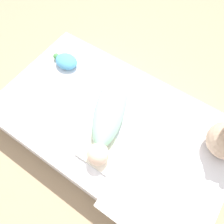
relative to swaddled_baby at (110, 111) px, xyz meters
name	(u,v)px	position (x,y,z in m)	size (l,w,h in m)	color
ground_plane	(113,134)	(-0.02, 0.00, -0.29)	(12.00, 12.00, 0.00)	#9E8466
bed_mattress	(113,127)	(-0.02, 0.00, -0.18)	(1.38, 0.79, 0.22)	white
burp_cloth	(101,150)	(-0.08, 0.19, -0.07)	(0.20, 0.19, 0.02)	white
swaddled_baby	(110,111)	(0.00, 0.00, 0.00)	(0.33, 0.58, 0.15)	#99D6B2
pillow	(139,198)	(-0.36, 0.29, -0.03)	(0.30, 0.29, 0.10)	white
turtle_plush	(66,61)	(0.46, -0.16, -0.04)	(0.19, 0.12, 0.07)	#4C99C6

